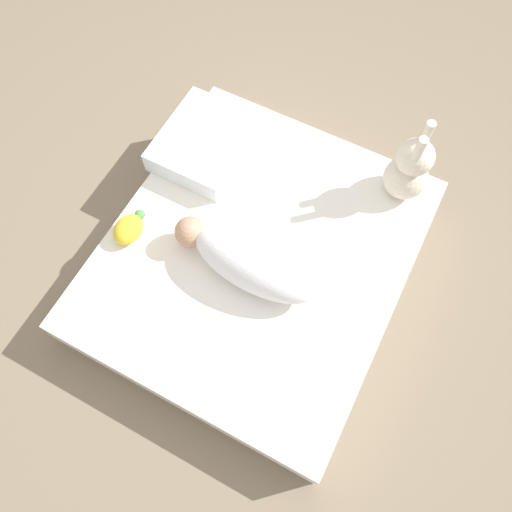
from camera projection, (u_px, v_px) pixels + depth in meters
ground_plane at (257, 269)px, 1.92m from camera, size 12.00×12.00×0.00m
bed_mattress at (257, 260)px, 1.85m from camera, size 1.17×1.02×0.17m
swaddled_baby at (249, 262)px, 1.66m from camera, size 0.20×0.54×0.17m
pillow at (205, 143)px, 1.91m from camera, size 0.38×0.31×0.09m
bunny_plush at (409, 170)px, 1.76m from camera, size 0.16×0.16×0.34m
turtle_plush at (129, 229)px, 1.76m from camera, size 0.15×0.09×0.08m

